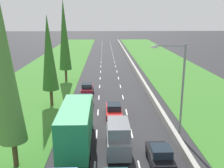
# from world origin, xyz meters

# --- Properties ---
(ground_plane) EXTENTS (300.00, 300.00, 0.00)m
(ground_plane) POSITION_xyz_m (0.00, 60.00, 0.00)
(ground_plane) COLOR #28282B
(ground_plane) RESTS_ON ground
(grass_verge_left) EXTENTS (14.00, 140.00, 0.04)m
(grass_verge_left) POSITION_xyz_m (-12.65, 60.00, 0.02)
(grass_verge_left) COLOR #387528
(grass_verge_left) RESTS_ON ground
(grass_verge_right) EXTENTS (14.00, 140.00, 0.04)m
(grass_verge_right) POSITION_xyz_m (14.35, 60.00, 0.02)
(grass_verge_right) COLOR #387528
(grass_verge_right) RESTS_ON ground
(median_barrier) EXTENTS (0.44, 120.00, 0.85)m
(median_barrier) POSITION_xyz_m (5.70, 60.00, 0.42)
(median_barrier) COLOR #9E9B93
(median_barrier) RESTS_ON ground
(lane_markings) EXTENTS (3.64, 116.00, 0.01)m
(lane_markings) POSITION_xyz_m (0.00, 60.00, 0.01)
(lane_markings) COLOR white
(lane_markings) RESTS_ON ground
(green_box_truck_left_lane) EXTENTS (2.46, 9.40, 4.18)m
(green_box_truck_left_lane) POSITION_xyz_m (-3.35, 18.23, 2.18)
(green_box_truck_left_lane) COLOR black
(green_box_truck_left_lane) RESTS_ON ground
(silver_sedan_left_lane) EXTENTS (1.82, 4.50, 1.64)m
(silver_sedan_left_lane) POSITION_xyz_m (-3.40, 28.80, 0.81)
(silver_sedan_left_lane) COLOR silver
(silver_sedan_left_lane) RESTS_ON ground
(grey_van_centre_lane) EXTENTS (1.96, 4.90, 2.82)m
(grey_van_centre_lane) POSITION_xyz_m (0.20, 17.49, 1.40)
(grey_van_centre_lane) COLOR slate
(grey_van_centre_lane) RESTS_ON ground
(black_hatchback_right_lane) EXTENTS (1.74, 3.90, 1.72)m
(black_hatchback_right_lane) POSITION_xyz_m (3.36, 15.23, 0.84)
(black_hatchback_right_lane) COLOR black
(black_hatchback_right_lane) RESTS_ON ground
(maroon_hatchback_left_lane) EXTENTS (1.74, 3.90, 1.72)m
(maroon_hatchback_left_lane) POSITION_xyz_m (-3.52, 34.75, 0.84)
(maroon_hatchback_left_lane) COLOR maroon
(maroon_hatchback_left_lane) RESTS_ON ground
(red_sedan_centre_lane) EXTENTS (1.82, 4.50, 1.64)m
(red_sedan_centre_lane) POSITION_xyz_m (0.13, 25.49, 0.81)
(red_sedan_centre_lane) COLOR red
(red_sedan_centre_lane) RESTS_ON ground
(poplar_tree_nearest) EXTENTS (2.12, 2.12, 12.76)m
(poplar_tree_nearest) POSITION_xyz_m (-7.90, 15.51, 7.43)
(poplar_tree_nearest) COLOR #4C3823
(poplar_tree_nearest) RESTS_ON ground
(poplar_tree_second) EXTENTS (2.09, 2.09, 11.71)m
(poplar_tree_second) POSITION_xyz_m (-7.90, 29.78, 6.91)
(poplar_tree_second) COLOR #4C3823
(poplar_tree_second) RESTS_ON ground
(poplar_tree_third) EXTENTS (2.16, 2.16, 14.42)m
(poplar_tree_third) POSITION_xyz_m (-7.85, 42.87, 8.26)
(poplar_tree_third) COLOR #4C3823
(poplar_tree_third) RESTS_ON ground
(street_light_mast) EXTENTS (3.20, 0.28, 9.00)m
(street_light_mast) POSITION_xyz_m (6.02, 20.28, 5.23)
(street_light_mast) COLOR gray
(street_light_mast) RESTS_ON ground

